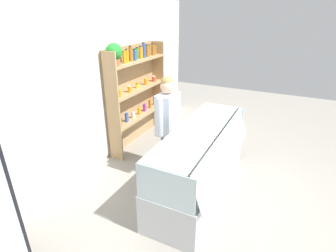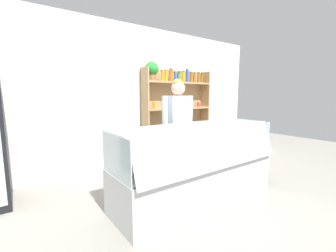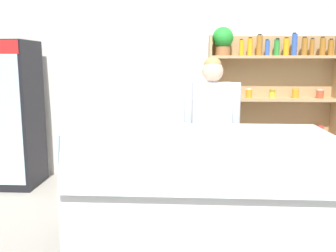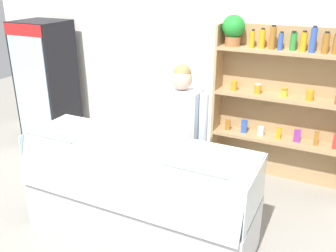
{
  "view_description": "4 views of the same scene",
  "coord_description": "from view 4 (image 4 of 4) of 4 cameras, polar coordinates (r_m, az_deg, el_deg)",
  "views": [
    {
      "loc": [
        -2.97,
        -0.94,
        2.48
      ],
      "look_at": [
        -0.02,
        0.52,
        1.03
      ],
      "focal_mm": 28.0,
      "sensor_mm": 36.0,
      "label": 1
    },
    {
      "loc": [
        -1.86,
        -2.01,
        1.39
      ],
      "look_at": [
        0.17,
        0.77,
        0.91
      ],
      "focal_mm": 24.0,
      "sensor_mm": 36.0,
      "label": 2
    },
    {
      "loc": [
        0.06,
        -3.13,
        1.59
      ],
      "look_at": [
        -0.15,
        0.71,
        0.92
      ],
      "focal_mm": 40.0,
      "sensor_mm": 36.0,
      "label": 3
    },
    {
      "loc": [
        1.74,
        -2.59,
        2.45
      ],
      "look_at": [
        0.25,
        0.47,
        1.06
      ],
      "focal_mm": 40.0,
      "sensor_mm": 36.0,
      "label": 4
    }
  ],
  "objects": [
    {
      "name": "ground_plane",
      "position": [
        3.97,
        -6.49,
        -16.08
      ],
      "size": [
        12.0,
        12.0,
        0.0
      ],
      "primitive_type": "plane",
      "color": "gray"
    },
    {
      "name": "back_wall",
      "position": [
        5.0,
        4.98,
        9.42
      ],
      "size": [
        6.8,
        0.1,
        2.7
      ],
      "primitive_type": "cube",
      "color": "white",
      "rests_on": "ground"
    },
    {
      "name": "drinks_fridge",
      "position": [
        5.86,
        -17.93,
        6.02
      ],
      "size": [
        0.69,
        0.65,
        1.84
      ],
      "color": "black",
      "rests_on": "ground"
    },
    {
      "name": "shelving_unit",
      "position": [
        4.6,
        16.44,
        4.93
      ],
      "size": [
        1.63,
        0.29,
        2.02
      ],
      "color": "tan",
      "rests_on": "ground"
    },
    {
      "name": "deli_display_case",
      "position": [
        3.78,
        -4.5,
        -12.35
      ],
      "size": [
        2.25,
        0.79,
        1.01
      ],
      "color": "silver",
      "rests_on": "ground"
    },
    {
      "name": "shop_clerk",
      "position": [
        3.87,
        1.95,
        -0.43
      ],
      "size": [
        0.58,
        0.25,
        1.64
      ],
      "color": "#4C4233",
      "rests_on": "ground"
    }
  ]
}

